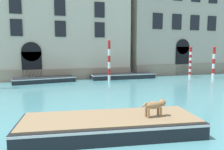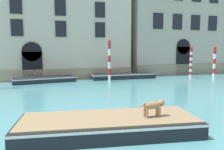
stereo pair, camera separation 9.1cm
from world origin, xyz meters
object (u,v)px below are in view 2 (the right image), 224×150
at_px(dog_on_deck, 154,105).
at_px(mooring_pole_2, 109,61).
at_px(boat_moored_far, 124,76).
at_px(mooring_pole_1, 214,62).
at_px(boat_moored_near_palazzo, 45,79).
at_px(boat_foreground, 109,125).
at_px(mooring_pole_0, 191,62).

distance_m(dog_on_deck, mooring_pole_2, 12.98).
distance_m(boat_moored_far, mooring_pole_1, 9.55).
height_order(boat_moored_far, mooring_pole_1, mooring_pole_1).
height_order(boat_moored_near_palazzo, boat_moored_far, boat_moored_far).
bearing_deg(dog_on_deck, boat_moored_near_palazzo, 104.16).
distance_m(boat_foreground, boat_moored_far, 14.79).
bearing_deg(mooring_pole_0, mooring_pole_2, -179.55).
bearing_deg(mooring_pole_2, mooring_pole_0, 0.45).
bearing_deg(mooring_pole_0, boat_moored_near_palazzo, 175.49).
xyz_separation_m(mooring_pole_0, mooring_pole_1, (1.91, -1.26, 0.01)).
bearing_deg(boat_foreground, mooring_pole_0, 52.33).
distance_m(boat_moored_near_palazzo, mooring_pole_1, 17.13).
bearing_deg(mooring_pole_1, boat_moored_far, 164.37).
bearing_deg(boat_moored_far, boat_moored_near_palazzo, -178.48).
bearing_deg(boat_moored_near_palazzo, mooring_pole_1, -15.55).
bearing_deg(mooring_pole_2, boat_foreground, -106.91).
bearing_deg(boat_moored_near_palazzo, boat_foreground, -88.39).
relative_size(mooring_pole_1, mooring_pole_2, 0.85).
height_order(dog_on_deck, mooring_pole_0, mooring_pole_0).
bearing_deg(boat_foreground, boat_moored_far, 75.89).
distance_m(dog_on_deck, mooring_pole_1, 17.58).
bearing_deg(mooring_pole_1, mooring_pole_2, 173.86).
xyz_separation_m(boat_foreground, boat_moored_far, (5.67, 13.66, -0.05)).
bearing_deg(boat_moored_near_palazzo, dog_on_deck, -82.63).
distance_m(boat_moored_far, mooring_pole_2, 2.90).
xyz_separation_m(boat_foreground, mooring_pole_1, (14.76, 11.11, 1.35)).
bearing_deg(mooring_pole_2, boat_moored_far, 35.20).
bearing_deg(boat_moored_far, dog_on_deck, -105.53).
distance_m(boat_foreground, boat_moored_near_palazzo, 13.72).
distance_m(mooring_pole_0, mooring_pole_1, 2.29).
height_order(boat_moored_far, mooring_pole_0, mooring_pole_0).
bearing_deg(boat_moored_near_palazzo, mooring_pole_2, -19.38).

